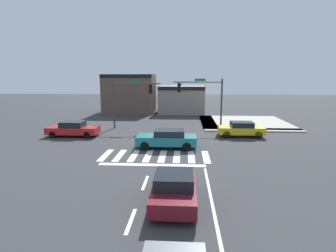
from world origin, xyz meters
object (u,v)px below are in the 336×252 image
at_px(car_red, 73,129).
at_px(car_maroon, 174,189).
at_px(traffic_signal_northeast, 202,94).
at_px(car_yellow, 241,129).
at_px(car_teal, 167,138).
at_px(traffic_signal_northwest, 131,95).

height_order(car_red, car_maroon, car_maroon).
relative_size(traffic_signal_northeast, car_yellow, 1.27).
height_order(traffic_signal_northeast, car_teal, traffic_signal_northeast).
bearing_deg(traffic_signal_northeast, car_maroon, 83.08).
bearing_deg(car_red, car_maroon, -53.55).
relative_size(car_red, car_maroon, 1.12).
distance_m(car_yellow, car_maroon, 15.26).
xyz_separation_m(traffic_signal_northeast, car_teal, (-3.11, -8.20, -2.93)).
bearing_deg(car_maroon, car_teal, 5.52).
bearing_deg(car_maroon, traffic_signal_northeast, -6.92).
bearing_deg(traffic_signal_northeast, car_yellow, 132.81).
xyz_separation_m(traffic_signal_northwest, traffic_signal_northeast, (7.43, 0.10, 0.09)).
height_order(car_teal, car_yellow, car_teal).
bearing_deg(traffic_signal_northwest, car_maroon, -73.52).
bearing_deg(traffic_signal_northeast, traffic_signal_northwest, 0.78).
bearing_deg(car_yellow, traffic_signal_northeast, 132.81).
bearing_deg(car_yellow, car_teal, -145.31).
bearing_deg(car_maroon, car_red, 36.45).
bearing_deg(traffic_signal_northeast, car_red, 20.43).
xyz_separation_m(traffic_signal_northeast, car_yellow, (3.41, -3.69, -2.97)).
bearing_deg(car_teal, traffic_signal_northeast, -110.76).
bearing_deg(traffic_signal_northwest, car_teal, -61.90).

